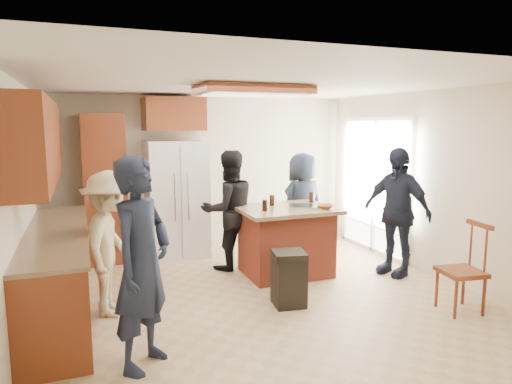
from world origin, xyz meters
name	(u,v)px	position (x,y,z in m)	size (l,w,h in m)	color
room_shell	(448,189)	(4.37, 1.64, 0.87)	(8.00, 5.20, 5.00)	tan
person_front_left	(142,264)	(-1.48, -1.09, 0.90)	(0.66, 0.48, 1.80)	#171D2F
person_behind_left	(229,210)	(0.01, 1.20, 0.85)	(0.82, 0.51, 1.69)	black
person_behind_right	(302,204)	(1.30, 1.47, 0.80)	(0.79, 0.51, 1.61)	#182030
person_side_right	(396,212)	(2.06, 0.15, 0.87)	(1.02, 0.52, 1.75)	black
person_counter	(110,244)	(-1.66, 0.14, 0.78)	(1.01, 0.47, 1.56)	tan
left_cabinetry	(51,227)	(-2.24, 0.40, 0.96)	(0.64, 3.00, 2.30)	maroon
back_wall_units	(123,169)	(-1.33, 2.20, 1.38)	(1.80, 0.60, 2.45)	maroon
refrigerator	(177,199)	(-0.55, 2.12, 0.90)	(0.90, 0.76, 1.80)	white
kitchen_island	(286,240)	(0.66, 0.68, 0.47)	(1.28, 1.03, 0.93)	#AA402B
island_items	(305,205)	(0.90, 0.61, 0.96)	(0.97, 0.65, 0.15)	silver
trash_bin	(289,278)	(0.22, -0.34, 0.32)	(0.43, 0.43, 0.63)	black
spindle_chair	(463,271)	(1.93, -1.18, 0.45)	(0.48, 0.48, 0.99)	maroon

